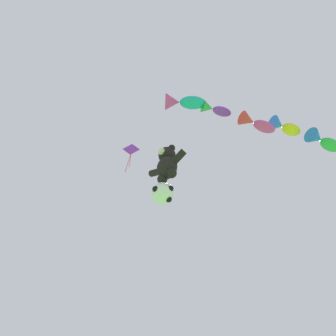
# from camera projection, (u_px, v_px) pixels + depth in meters

# --- Properties ---
(teddy_bear_kite) EXTENTS (2.25, 0.99, 2.29)m
(teddy_bear_kite) POSITION_uv_depth(u_px,v_px,m) (167.00, 164.00, 12.48)
(teddy_bear_kite) COLOR black
(soccer_ball_kite) EXTENTS (1.11, 1.11, 1.02)m
(soccer_ball_kite) POSITION_uv_depth(u_px,v_px,m) (163.00, 193.00, 11.65)
(soccer_ball_kite) COLOR white
(fish_kite_teal) EXTENTS (2.16, 2.13, 0.92)m
(fish_kite_teal) POSITION_uv_depth(u_px,v_px,m) (183.00, 102.00, 14.33)
(fish_kite_teal) COLOR #19ADB2
(fish_kite_violet) EXTENTS (1.42, 1.77, 0.68)m
(fish_kite_violet) POSITION_uv_depth(u_px,v_px,m) (215.00, 109.00, 14.60)
(fish_kite_violet) COLOR purple
(fish_kite_magenta) EXTENTS (1.58, 2.25, 0.80)m
(fish_kite_magenta) POSITION_uv_depth(u_px,v_px,m) (256.00, 123.00, 14.36)
(fish_kite_magenta) COLOR #E53F9E
(fish_kite_goldfin) EXTENTS (1.61, 2.07, 0.92)m
(fish_kite_goldfin) POSITION_uv_depth(u_px,v_px,m) (284.00, 127.00, 15.35)
(fish_kite_goldfin) COLOR yellow
(fish_kite_emerald) EXTENTS (1.68, 2.52, 0.95)m
(fish_kite_emerald) POSITION_uv_depth(u_px,v_px,m) (323.00, 141.00, 15.54)
(fish_kite_emerald) COLOR green
(diamond_kite) EXTENTS (0.82, 0.77, 2.70)m
(diamond_kite) POSITION_uv_depth(u_px,v_px,m) (131.00, 151.00, 16.49)
(diamond_kite) COLOR purple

